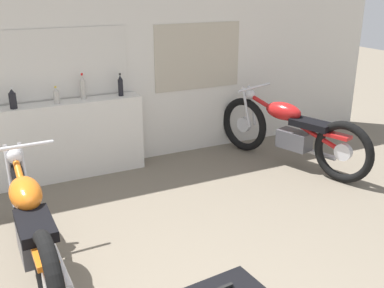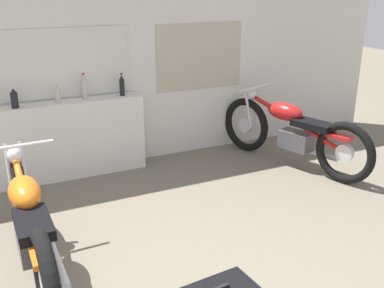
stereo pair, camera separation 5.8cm
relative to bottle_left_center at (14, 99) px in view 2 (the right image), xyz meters
name	(u,v)px [view 2 (the right image)]	position (x,y,z in m)	size (l,w,h in m)	color
wall_back	(26,59)	(0.19, 0.23, 0.38)	(10.00, 0.07, 2.80)	silver
sill_counter	(55,141)	(0.37, 0.05, -0.56)	(2.11, 0.28, 0.92)	silver
bottle_left_center	(14,99)	(0.00, 0.00, 0.00)	(0.08, 0.08, 0.23)	black
bottle_center	(58,95)	(0.46, 0.03, -0.02)	(0.06, 0.06, 0.19)	#B7B2A8
bottle_right_center	(84,87)	(0.78, 0.08, 0.03)	(0.06, 0.06, 0.30)	#B7B2A8
bottle_rightmost	(122,86)	(1.21, 0.04, 0.02)	(0.06, 0.06, 0.27)	black
motorcycle_orange	(31,228)	(-0.11, -1.82, -0.59)	(0.64, 2.11, 0.93)	black
motorcycle_red	(292,132)	(3.12, -0.80, -0.59)	(0.88, 2.12, 0.92)	black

